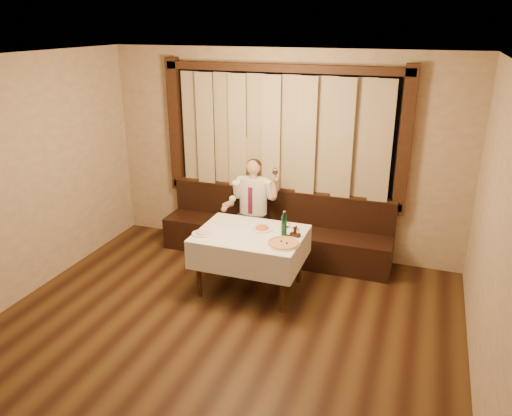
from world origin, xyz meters
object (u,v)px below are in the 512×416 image
(pasta_cream, at_px, (202,232))
(cruet_caddy, at_px, (295,233))
(dining_table, at_px, (250,241))
(seated_man, at_px, (252,201))
(pizza, at_px, (284,243))
(green_bottle, at_px, (284,225))
(banquette, at_px, (276,234))
(pasta_red, at_px, (262,227))

(pasta_cream, bearing_deg, cruet_caddy, 16.32)
(dining_table, xyz_separation_m, seated_man, (-0.32, 0.93, 0.15))
(pizza, height_order, seated_man, seated_man)
(pizza, xyz_separation_m, green_bottle, (-0.07, 0.24, 0.11))
(pizza, distance_m, cruet_caddy, 0.28)
(banquette, distance_m, green_bottle, 1.20)
(pizza, xyz_separation_m, cruet_caddy, (0.06, 0.27, 0.03))
(pasta_cream, height_order, seated_man, seated_man)
(banquette, distance_m, pasta_cream, 1.44)
(pasta_red, bearing_deg, pizza, -41.93)
(cruet_caddy, bearing_deg, pasta_red, -171.07)
(banquette, distance_m, dining_table, 1.08)
(pasta_cream, xyz_separation_m, cruet_caddy, (1.06, 0.31, 0.01))
(pizza, height_order, cruet_caddy, cruet_caddy)
(banquette, distance_m, pasta_red, 1.01)
(pasta_cream, relative_size, green_bottle, 0.75)
(pasta_red, xyz_separation_m, cruet_caddy, (0.43, -0.06, 0.01))
(pizza, bearing_deg, pasta_red, 138.07)
(pasta_red, bearing_deg, seated_man, 117.66)
(green_bottle, height_order, seated_man, seated_man)
(pizza, bearing_deg, cruet_caddy, 76.80)
(banquette, bearing_deg, cruet_caddy, -60.70)
(pasta_cream, bearing_deg, green_bottle, 16.83)
(pizza, relative_size, pasta_red, 1.40)
(pizza, height_order, pasta_red, pasta_red)
(dining_table, height_order, seated_man, seated_man)
(dining_table, relative_size, green_bottle, 4.13)
(pasta_red, height_order, green_bottle, green_bottle)
(pasta_red, relative_size, seated_man, 0.19)
(dining_table, bearing_deg, cruet_caddy, 8.49)
(dining_table, bearing_deg, seated_man, 108.83)
(pasta_red, bearing_deg, banquette, 96.24)
(green_bottle, bearing_deg, pasta_cream, -163.17)
(pizza, bearing_deg, pasta_cream, -177.63)
(banquette, bearing_deg, pasta_red, -83.76)
(pasta_cream, distance_m, cruet_caddy, 1.10)
(green_bottle, height_order, cruet_caddy, green_bottle)
(banquette, relative_size, pasta_cream, 13.81)
(green_bottle, bearing_deg, banquette, 112.36)
(cruet_caddy, bearing_deg, banquette, 136.60)
(seated_man, bearing_deg, dining_table, -71.17)
(banquette, xyz_separation_m, pasta_cream, (-0.53, -1.25, 0.48))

